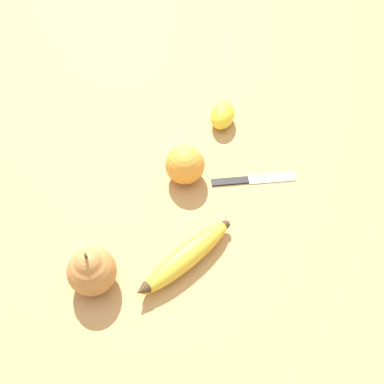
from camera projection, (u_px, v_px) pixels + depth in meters
ground_plane at (196, 238)px, 0.84m from camera, size 3.00×3.00×0.00m
banana at (185, 257)px, 0.79m from camera, size 0.22×0.07×0.04m
orange at (185, 165)px, 0.89m from camera, size 0.08×0.08×0.08m
pear at (91, 270)px, 0.75m from camera, size 0.08×0.08×0.10m
lemon at (223, 115)px, 0.99m from camera, size 0.09×0.09×0.05m
paring_knife at (251, 179)px, 0.91m from camera, size 0.16×0.10×0.01m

